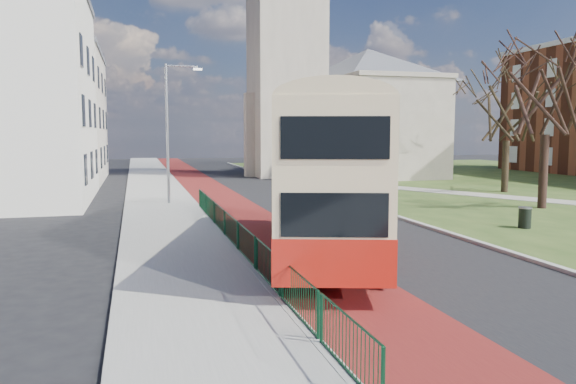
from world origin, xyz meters
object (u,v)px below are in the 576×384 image
object	(u,v)px
bus	(326,168)
litter_bin	(525,217)
winter_tree_near	(548,75)
winter_tree_far	(508,100)
streetlamp	(170,126)

from	to	relation	value
bus	litter_bin	bearing A→B (deg)	31.89
winter_tree_near	litter_bin	bearing A→B (deg)	-134.79
bus	winter_tree_far	distance (m)	25.08
winter_tree_near	winter_tree_far	xyz separation A→B (m)	(3.46, 7.99, -0.81)
winter_tree_near	litter_bin	xyz separation A→B (m)	(-5.34, -5.38, -6.80)
streetlamp	litter_bin	bearing A→B (deg)	-40.91
streetlamp	winter_tree_far	xyz separation A→B (m)	(23.23, 0.86, 1.90)
bus	winter_tree_far	size ratio (longest dim) A/B	1.38
streetlamp	litter_bin	size ratio (longest dim) A/B	8.63
bus	litter_bin	xyz separation A→B (m)	(10.17, 2.66, -2.50)
winter_tree_near	winter_tree_far	bearing A→B (deg)	66.58
winter_tree_near	winter_tree_far	world-z (taller)	winter_tree_near
bus	winter_tree_far	bearing A→B (deg)	57.43
winter_tree_far	litter_bin	distance (m)	17.09
winter_tree_near	litter_bin	size ratio (longest dim) A/B	11.31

